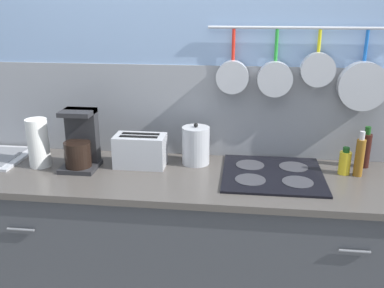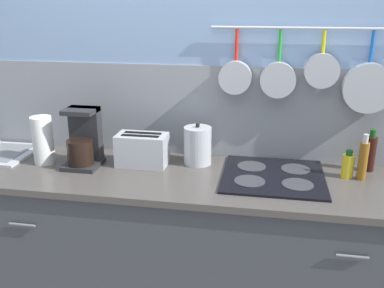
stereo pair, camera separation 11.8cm
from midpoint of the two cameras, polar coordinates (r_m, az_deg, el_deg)
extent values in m
cube|color=#84A3CC|center=(2.49, -0.76, 6.86)|extent=(7.20, 0.06, 2.60)
cube|color=gray|center=(2.51, -0.77, 4.55)|extent=(7.20, 0.07, 0.53)
cylinder|color=#B7BABF|center=(2.38, 14.07, 14.79)|extent=(1.07, 0.02, 0.02)
cylinder|color=red|center=(2.37, 4.10, 13.09)|extent=(0.02, 0.02, 0.16)
cylinder|color=#B7BABF|center=(2.36, 3.96, 8.89)|extent=(0.18, 0.07, 0.18)
cylinder|color=green|center=(2.37, 9.76, 12.86)|extent=(0.02, 0.02, 0.16)
cylinder|color=#B7BABF|center=(2.36, 9.56, 8.53)|extent=(0.19, 0.07, 0.19)
cylinder|color=gold|center=(2.39, 15.24, 13.14)|extent=(0.02, 0.02, 0.11)
cylinder|color=#B7BABF|center=(2.38, 15.03, 9.54)|extent=(0.18, 0.06, 0.18)
cylinder|color=#1959B2|center=(2.44, 20.91, 12.17)|extent=(0.02, 0.02, 0.16)
cylinder|color=#B7BABF|center=(2.44, 20.50, 7.22)|extent=(0.26, 0.06, 0.26)
cube|color=#3F4247|center=(2.48, -1.84, -14.58)|extent=(3.18, 0.61, 0.90)
cylinder|color=slate|center=(2.33, -23.28, -10.46)|extent=(0.14, 0.01, 0.01)
cylinder|color=slate|center=(2.09, 19.33, -13.36)|extent=(0.14, 0.01, 0.01)
cube|color=#4C4742|center=(2.26, -1.96, -4.62)|extent=(3.22, 0.65, 0.03)
cylinder|color=white|center=(2.50, -21.10, 0.13)|extent=(0.11, 0.11, 0.27)
cube|color=#262628|center=(2.43, -15.98, -2.92)|extent=(0.19, 0.20, 0.02)
cube|color=#262628|center=(2.44, -15.72, 0.91)|extent=(0.17, 0.07, 0.32)
cylinder|color=black|center=(2.38, -16.38, -1.35)|extent=(0.14, 0.14, 0.14)
cube|color=#262628|center=(2.36, -16.44, 4.05)|extent=(0.17, 0.15, 0.02)
cube|color=#B7BABF|center=(2.37, -8.33, -0.91)|extent=(0.28, 0.16, 0.18)
cube|color=black|center=(2.32, -8.61, 0.96)|extent=(0.21, 0.03, 0.00)
cube|color=black|center=(2.37, -8.27, 1.36)|extent=(0.21, 0.03, 0.00)
cube|color=black|center=(2.40, -11.75, 0.03)|extent=(0.02, 0.02, 0.02)
cylinder|color=#B7BABF|center=(2.38, -0.91, -0.20)|extent=(0.15, 0.15, 0.21)
sphere|color=black|center=(2.35, -0.93, 2.52)|extent=(0.02, 0.02, 0.02)
cube|color=black|center=(2.28, 9.24, -4.02)|extent=(0.52, 0.51, 0.01)
cylinder|color=#38383D|center=(2.18, 6.24, -4.76)|extent=(0.15, 0.15, 0.00)
cylinder|color=#38383D|center=(2.19, 12.41, -4.97)|extent=(0.15, 0.15, 0.00)
cylinder|color=#38383D|center=(2.37, 6.33, -2.80)|extent=(0.15, 0.15, 0.00)
cylinder|color=#38383D|center=(2.38, 11.99, -3.00)|extent=(0.15, 0.15, 0.00)
cylinder|color=yellow|center=(2.37, 18.35, -2.43)|extent=(0.06, 0.06, 0.12)
cylinder|color=#194C19|center=(2.35, 18.53, -0.75)|extent=(0.03, 0.03, 0.03)
cylinder|color=#8C5919|center=(2.36, 20.10, -1.76)|extent=(0.05, 0.05, 0.20)
cylinder|color=beige|center=(2.32, 20.43, 1.05)|extent=(0.03, 0.03, 0.04)
cylinder|color=#33140F|center=(2.50, 20.85, -0.85)|extent=(0.06, 0.06, 0.19)
cylinder|color=#194C19|center=(2.46, 21.16, 1.68)|extent=(0.03, 0.03, 0.04)
camera|label=1|loc=(0.06, -91.55, -0.52)|focal=40.00mm
camera|label=2|loc=(0.06, 88.45, 0.52)|focal=40.00mm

